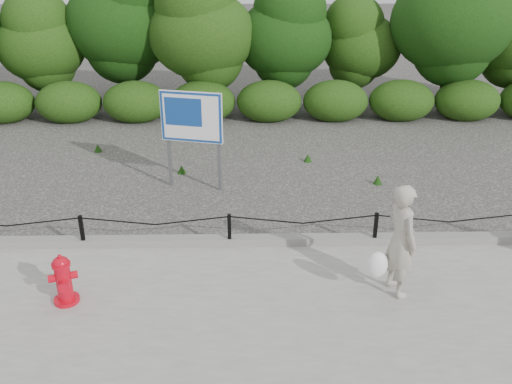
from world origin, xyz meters
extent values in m
plane|color=#2D2B28|center=(0.00, 0.00, 0.00)|extent=(90.00, 90.00, 0.00)
cube|color=gray|center=(0.00, -2.00, 0.04)|extent=(14.00, 4.00, 0.08)
cube|color=slate|center=(0.00, 0.05, 0.15)|extent=(14.00, 0.22, 0.14)
cube|color=black|center=(-2.50, 0.00, 0.38)|extent=(0.06, 0.06, 0.60)
cube|color=black|center=(0.00, 0.00, 0.38)|extent=(0.06, 0.06, 0.60)
cube|color=black|center=(2.50, 0.00, 0.38)|extent=(0.06, 0.06, 0.60)
cylinder|color=black|center=(-3.75, 0.00, 0.60)|extent=(2.50, 0.02, 0.02)
cylinder|color=black|center=(-1.25, 0.00, 0.60)|extent=(2.50, 0.02, 0.02)
cylinder|color=black|center=(1.25, 0.00, 0.60)|extent=(2.50, 0.02, 0.02)
cylinder|color=black|center=(3.75, 0.00, 0.60)|extent=(2.50, 0.02, 0.02)
cylinder|color=black|center=(-6.00, 9.00, 0.91)|extent=(0.18, 0.18, 1.82)
ellipsoid|color=#215213|center=(-6.00, 9.00, 2.18)|extent=(2.69, 2.33, 2.91)
cylinder|color=black|center=(-3.50, 9.40, 1.19)|extent=(0.18, 0.18, 2.39)
ellipsoid|color=#215213|center=(-3.50, 9.40, 2.86)|extent=(3.53, 3.05, 3.82)
cylinder|color=black|center=(-1.00, 8.60, 1.09)|extent=(0.18, 0.18, 2.17)
ellipsoid|color=#215213|center=(-1.00, 8.60, 2.61)|extent=(3.22, 2.78, 3.48)
cylinder|color=black|center=(1.50, 9.00, 1.00)|extent=(0.18, 0.18, 2.01)
ellipsoid|color=#215213|center=(1.50, 9.00, 2.41)|extent=(2.97, 2.57, 3.21)
cylinder|color=black|center=(4.00, 9.40, 0.85)|extent=(0.18, 0.18, 1.71)
ellipsoid|color=#215213|center=(4.00, 9.40, 2.05)|extent=(2.52, 2.18, 2.73)
cylinder|color=black|center=(6.50, 8.60, 1.25)|extent=(0.18, 0.18, 2.50)
ellipsoid|color=#215213|center=(6.50, 8.60, 3.00)|extent=(3.71, 3.20, 4.01)
cylinder|color=black|center=(8.80, 9.00, 1.01)|extent=(0.18, 0.18, 2.02)
cylinder|color=red|center=(-2.33, -1.57, 0.11)|extent=(0.46, 0.46, 0.06)
cylinder|color=red|center=(-2.33, -1.57, 0.41)|extent=(0.28, 0.28, 0.54)
cylinder|color=red|center=(-2.33, -1.57, 0.70)|extent=(0.33, 0.33, 0.05)
ellipsoid|color=red|center=(-2.33, -1.57, 0.73)|extent=(0.29, 0.29, 0.17)
cylinder|color=red|center=(-2.33, -1.57, 0.83)|extent=(0.08, 0.08, 0.05)
cylinder|color=red|center=(-2.47, -1.62, 0.50)|extent=(0.13, 0.14, 0.11)
cylinder|color=red|center=(-2.18, -1.53, 0.50)|extent=(0.13, 0.14, 0.11)
cylinder|color=red|center=(-2.27, -1.73, 0.44)|extent=(0.18, 0.16, 0.15)
cylinder|color=slate|center=(-2.36, -1.71, 0.36)|extent=(0.01, 0.05, 0.12)
imported|color=#A7A08F|center=(2.51, -1.39, 0.94)|extent=(0.58, 0.72, 1.73)
ellipsoid|color=white|center=(2.16, -1.54, 0.63)|extent=(0.31, 0.24, 0.41)
cube|color=slate|center=(-1.36, 2.82, 1.07)|extent=(0.08, 0.08, 2.13)
cube|color=slate|center=(-0.27, 2.54, 1.07)|extent=(0.08, 0.08, 2.13)
cube|color=white|center=(-0.83, 2.64, 1.60)|extent=(1.30, 0.38, 1.07)
cube|color=navy|center=(-0.83, 2.61, 1.60)|extent=(1.27, 0.33, 1.03)
cube|color=navy|center=(-0.99, 2.65, 1.71)|extent=(0.78, 0.20, 0.59)
camera|label=1|loc=(0.30, -8.14, 4.77)|focal=38.00mm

